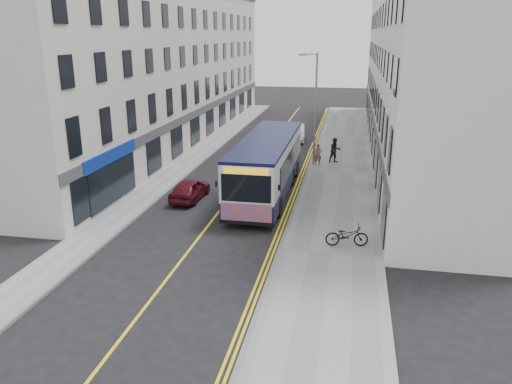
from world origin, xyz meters
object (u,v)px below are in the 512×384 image
at_px(bicycle, 347,235).
at_px(car_maroon, 190,189).
at_px(car_white, 296,133).
at_px(city_bus, 267,164).
at_px(pedestrian_far, 335,150).
at_px(streetlamp, 314,106).
at_px(pedestrian_near, 318,155).

bearing_deg(bicycle, car_maroon, 50.71).
xyz_separation_m(car_white, car_maroon, (-4.13, -17.88, -0.07)).
xyz_separation_m(bicycle, car_maroon, (-9.09, 5.32, 0.01)).
distance_m(city_bus, pedestrian_far, 9.09).
relative_size(streetlamp, bicycle, 4.18).
bearing_deg(streetlamp, bicycle, -79.26).
bearing_deg(car_white, car_maroon, -108.88).
relative_size(pedestrian_far, car_maroon, 0.50).
height_order(city_bus, bicycle, city_bus).
distance_m(city_bus, car_white, 16.21).
distance_m(car_white, car_maroon, 18.35).
xyz_separation_m(bicycle, pedestrian_near, (-2.33, 14.24, 0.28)).
distance_m(bicycle, pedestrian_near, 14.44).
xyz_separation_m(pedestrian_far, car_maroon, (-7.92, -9.99, -0.41)).
height_order(city_bus, pedestrian_near, city_bus).
relative_size(pedestrian_near, car_white, 0.37).
xyz_separation_m(pedestrian_near, car_maroon, (-6.75, -8.92, -0.28)).
height_order(bicycle, car_maroon, car_maroon).
relative_size(pedestrian_near, pedestrian_far, 0.86).
bearing_deg(pedestrian_near, bicycle, -75.18).
bearing_deg(pedestrian_near, city_bus, -103.68).
relative_size(streetlamp, city_bus, 0.67).
relative_size(bicycle, car_white, 0.45).
bearing_deg(pedestrian_far, car_maroon, -153.07).
relative_size(city_bus, bicycle, 6.22).
bearing_deg(streetlamp, pedestrian_near, -20.53).
bearing_deg(streetlamp, pedestrian_far, 30.25).
bearing_deg(bicycle, city_bus, 25.60).
xyz_separation_m(streetlamp, pedestrian_near, (0.40, -0.15, -3.48)).
distance_m(streetlamp, car_white, 9.80).
xyz_separation_m(bicycle, pedestrian_far, (-1.16, 15.31, 0.41)).
relative_size(bicycle, car_maroon, 0.52).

